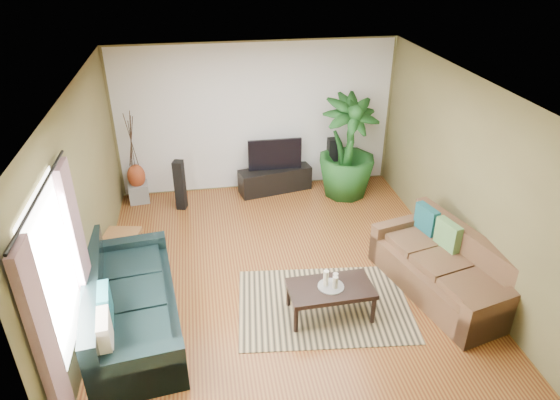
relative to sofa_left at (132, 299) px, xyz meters
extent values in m
plane|color=brown|center=(1.97, 0.82, -0.42)|extent=(5.50, 5.50, 0.00)
plane|color=white|center=(1.97, 0.82, 2.28)|extent=(5.50, 5.50, 0.00)
plane|color=olive|center=(1.97, 3.57, 0.93)|extent=(5.00, 0.00, 5.00)
plane|color=olive|center=(1.97, -1.93, 0.93)|extent=(5.00, 0.00, 5.00)
plane|color=olive|center=(-0.53, 0.82, 0.92)|extent=(0.00, 5.50, 5.50)
plane|color=olive|center=(4.47, 0.82, 0.92)|extent=(0.00, 5.50, 5.50)
plane|color=white|center=(1.97, 3.56, 0.93)|extent=(4.90, 0.00, 4.90)
plane|color=white|center=(-0.51, -0.78, 0.97)|extent=(0.00, 1.80, 1.80)
cube|color=gray|center=(-0.46, -1.53, 0.72)|extent=(0.08, 0.35, 2.20)
cube|color=gray|center=(-0.46, -0.03, 0.72)|extent=(0.08, 0.35, 2.20)
cylinder|color=black|center=(-0.46, -0.78, 1.87)|extent=(0.03, 1.90, 0.03)
cube|color=black|center=(0.00, 0.00, 0.00)|extent=(1.28, 2.44, 0.85)
cube|color=brown|center=(3.98, 0.03, 0.00)|extent=(1.39, 2.21, 0.85)
cube|color=tan|center=(2.38, -0.01, -0.42)|extent=(2.36, 1.79, 0.01)
cube|color=black|center=(2.41, -0.18, -0.21)|extent=(1.07, 0.61, 0.43)
cylinder|color=gray|center=(2.41, -0.18, 0.01)|extent=(0.32, 0.32, 0.01)
cylinder|color=white|center=(2.35, -0.15, 0.12)|extent=(0.07, 0.07, 0.21)
cylinder|color=beige|center=(2.45, -0.22, 0.10)|extent=(0.07, 0.07, 0.16)
cylinder|color=beige|center=(2.48, -0.12, 0.09)|extent=(0.07, 0.07, 0.13)
cube|color=black|center=(2.26, 3.32, -0.20)|extent=(1.38, 0.66, 0.44)
cube|color=black|center=(2.26, 3.32, 0.31)|extent=(0.98, 0.05, 0.58)
cube|color=black|center=(0.54, 2.94, 0.02)|extent=(0.20, 0.22, 0.89)
cube|color=black|center=(3.34, 3.32, 0.06)|extent=(0.18, 0.20, 0.96)
imported|color=#184919|center=(3.51, 2.97, 0.49)|extent=(1.24, 1.24, 1.84)
cylinder|color=black|center=(3.51, 2.97, -0.29)|extent=(0.34, 0.34, 0.26)
cube|color=#989795|center=(-0.21, 3.32, -0.26)|extent=(0.38, 0.38, 0.34)
ellipsoid|color=#90381A|center=(-0.21, 3.32, 0.07)|extent=(0.31, 0.31, 0.43)
cube|color=brown|center=(-0.27, 1.34, -0.17)|extent=(0.57, 0.57, 0.52)
camera|label=1|loc=(0.97, -4.90, 3.90)|focal=32.00mm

